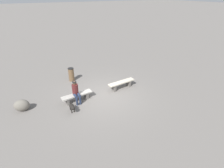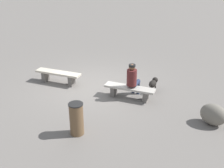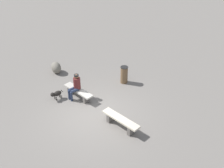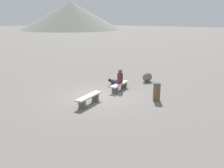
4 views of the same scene
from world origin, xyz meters
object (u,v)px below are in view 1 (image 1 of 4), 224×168
(seated_person, at_px, (76,91))
(bench_left, at_px, (121,84))
(bench_right, at_px, (77,96))
(dog, at_px, (72,107))
(trash_bin, at_px, (71,74))
(boulder, at_px, (22,105))

(seated_person, bearing_deg, bench_left, -177.92)
(bench_right, height_order, dog, dog)
(trash_bin, bearing_deg, dog, 73.55)
(trash_bin, bearing_deg, boulder, 32.85)
(bench_left, xyz_separation_m, trash_bin, (2.51, -2.60, 0.14))
(seated_person, distance_m, boulder, 2.86)
(seated_person, xyz_separation_m, dog, (0.50, 0.82, -0.41))
(seated_person, relative_size, dog, 1.88)
(seated_person, height_order, trash_bin, seated_person)
(trash_bin, relative_size, boulder, 1.22)
(seated_person, distance_m, trash_bin, 2.78)
(dog, bearing_deg, bench_left, 105.78)
(bench_right, bearing_deg, trash_bin, -104.90)
(seated_person, relative_size, trash_bin, 1.35)
(bench_left, relative_size, seated_person, 1.46)
(dog, bearing_deg, boulder, -120.46)
(bench_right, distance_m, boulder, 2.88)
(bench_right, xyz_separation_m, dog, (0.56, 0.91, 0.01))
(boulder, bearing_deg, bench_right, 170.25)
(bench_left, bearing_deg, trash_bin, -50.53)
(dog, distance_m, boulder, 2.67)
(seated_person, bearing_deg, boulder, -11.93)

